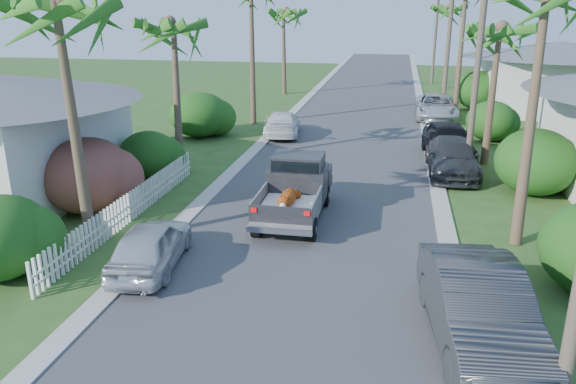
% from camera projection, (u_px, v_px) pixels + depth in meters
% --- Properties ---
extents(ground, '(120.00, 120.00, 0.00)m').
position_uv_depth(ground, '(271.00, 324.00, 12.72)').
color(ground, '#2D4A1B').
rests_on(ground, ground).
extents(road, '(8.00, 100.00, 0.02)m').
position_uv_depth(road, '(356.00, 118.00, 36.00)').
color(road, '#38383A').
rests_on(road, ground).
extents(curb_left, '(0.60, 100.00, 0.06)m').
position_uv_depth(curb_left, '(290.00, 115.00, 36.77)').
color(curb_left, '#A5A39E').
rests_on(curb_left, ground).
extents(curb_right, '(0.60, 100.00, 0.06)m').
position_uv_depth(curb_right, '(424.00, 120.00, 35.22)').
color(curb_right, '#A5A39E').
rests_on(curb_right, ground).
extents(pickup_truck, '(1.98, 5.12, 2.06)m').
position_uv_depth(pickup_truck, '(297.00, 186.00, 19.09)').
color(pickup_truck, black).
rests_on(pickup_truck, ground).
extents(parked_car_rn, '(2.41, 5.35, 1.70)m').
position_uv_depth(parked_car_rn, '(479.00, 309.00, 11.68)').
color(parked_car_rn, '#2B2D30').
rests_on(parked_car_rn, ground).
extents(parked_car_rm, '(2.15, 5.05, 1.45)m').
position_uv_depth(parked_car_rm, '(452.00, 158.00, 23.79)').
color(parked_car_rm, '#2C2E30').
rests_on(parked_car_rm, ground).
extents(parked_car_rf, '(2.53, 5.09, 1.67)m').
position_uv_depth(parked_car_rf, '(448.00, 141.00, 26.22)').
color(parked_car_rf, black).
rests_on(parked_car_rf, ground).
extents(parked_car_rd, '(2.55, 5.44, 1.51)m').
position_uv_depth(parked_car_rd, '(436.00, 107.00, 35.48)').
color(parked_car_rd, silver).
rests_on(parked_car_rd, ground).
extents(parked_car_ln, '(2.00, 4.03, 1.32)m').
position_uv_depth(parked_car_ln, '(151.00, 246.00, 15.24)').
color(parked_car_ln, silver).
rests_on(parked_car_ln, ground).
extents(parked_car_lf, '(2.44, 4.75, 1.32)m').
position_uv_depth(parked_car_lf, '(282.00, 124.00, 30.92)').
color(parked_car_lf, white).
rests_on(parked_car_lf, ground).
extents(palm_l_a, '(4.40, 4.40, 8.20)m').
position_uv_depth(palm_l_a, '(59.00, 2.00, 14.44)').
color(palm_l_a, brown).
rests_on(palm_l_a, ground).
extents(palm_l_b, '(4.40, 4.40, 7.40)m').
position_uv_depth(palm_l_b, '(172.00, 24.00, 23.18)').
color(palm_l_b, brown).
rests_on(palm_l_b, ground).
extents(palm_l_d, '(4.40, 4.40, 7.70)m').
position_uv_depth(palm_l_d, '(284.00, 11.00, 43.52)').
color(palm_l_d, brown).
rests_on(palm_l_d, ground).
extents(palm_r_b, '(4.40, 4.40, 7.20)m').
position_uv_depth(palm_r_b, '(500.00, 28.00, 23.62)').
color(palm_r_b, brown).
rests_on(palm_r_b, ground).
extents(palm_r_d, '(4.40, 4.40, 8.00)m').
position_uv_depth(palm_r_d, '(451.00, 7.00, 46.68)').
color(palm_r_d, brown).
rests_on(palm_r_d, ground).
extents(shrub_l_b, '(3.00, 3.30, 2.60)m').
position_uv_depth(shrub_l_b, '(88.00, 175.00, 19.30)').
color(shrub_l_b, '#BB1A42').
rests_on(shrub_l_b, ground).
extents(shrub_l_c, '(2.40, 2.64, 2.00)m').
position_uv_depth(shrub_l_c, '(148.00, 155.00, 23.05)').
color(shrub_l_c, '#194413').
rests_on(shrub_l_c, ground).
extents(shrub_l_d, '(3.20, 3.52, 2.40)m').
position_uv_depth(shrub_l_d, '(199.00, 115.00, 30.55)').
color(shrub_l_d, '#194413').
rests_on(shrub_l_d, ground).
extents(shrub_r_b, '(3.00, 3.30, 2.50)m').
position_uv_depth(shrub_r_b, '(536.00, 162.00, 21.17)').
color(shrub_r_b, '#194413').
rests_on(shrub_r_b, ground).
extents(shrub_r_c, '(2.60, 2.86, 2.10)m').
position_uv_depth(shrub_r_c, '(491.00, 121.00, 29.67)').
color(shrub_r_c, '#194413').
rests_on(shrub_r_c, ground).
extents(shrub_r_d, '(3.20, 3.52, 2.60)m').
position_uv_depth(shrub_r_d, '(478.00, 90.00, 38.81)').
color(shrub_r_d, '#194413').
rests_on(shrub_r_d, ground).
extents(picket_fence, '(0.10, 11.00, 1.00)m').
position_uv_depth(picket_fence, '(132.00, 205.00, 18.77)').
color(picket_fence, white).
rests_on(picket_fence, ground).
extents(house_right_far, '(9.00, 8.00, 4.60)m').
position_uv_depth(house_right_far, '(557.00, 80.00, 37.65)').
color(house_right_far, silver).
rests_on(house_right_far, ground).
extents(utility_pole_b, '(1.60, 0.26, 9.00)m').
position_uv_depth(utility_pole_b, '(478.00, 65.00, 22.37)').
color(utility_pole_b, brown).
rests_on(utility_pole_b, ground).
extents(utility_pole_c, '(1.60, 0.26, 9.00)m').
position_uv_depth(utility_pole_c, '(449.00, 42.00, 36.34)').
color(utility_pole_c, brown).
rests_on(utility_pole_c, ground).
extents(utility_pole_d, '(1.60, 0.26, 9.00)m').
position_uv_depth(utility_pole_d, '(436.00, 32.00, 50.31)').
color(utility_pole_d, brown).
rests_on(utility_pole_d, ground).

